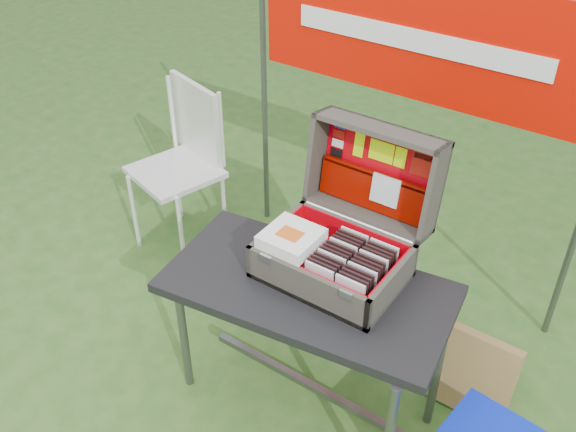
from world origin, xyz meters
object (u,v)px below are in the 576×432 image
Objects in this scene: chair at (175,174)px; cardboard_box at (471,373)px; table at (306,347)px; suitcase at (342,215)px.

cardboard_box is (1.80, -0.15, -0.27)m from chair.
chair is (-1.22, 0.55, 0.12)m from table.
suitcase is 0.95m from cardboard_box.
table reaches higher than cardboard_box.
table is at bearing -105.81° from suitcase.
cardboard_box is at bearing 26.44° from table.
cardboard_box is at bearing 24.13° from suitcase.
chair is (-1.26, 0.39, -0.47)m from suitcase.
chair is at bearing 162.74° from suitcase.
chair is at bearing 147.94° from table.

